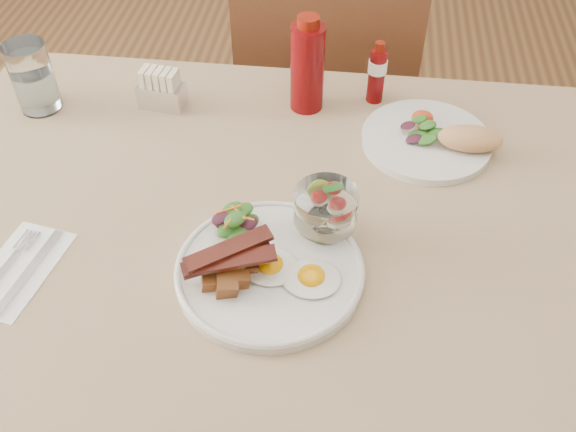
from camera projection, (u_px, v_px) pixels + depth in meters
The scene contains 13 objects.
table at pixel (299, 257), 1.09m from camera, with size 1.33×0.88×0.75m.
chair_far at pixel (326, 99), 1.65m from camera, with size 0.42×0.42×0.93m.
main_plate at pixel (270, 271), 0.95m from camera, with size 0.28×0.28×0.02m, color silver.
fried_eggs at pixel (290, 271), 0.93m from camera, with size 0.17×0.12×0.02m.
bacon_potato_pile at pixel (229, 267), 0.91m from camera, with size 0.14×0.10×0.06m.
side_salad at pixel (236, 223), 0.98m from camera, with size 0.07×0.07×0.04m.
fruit_cup at pixel (326, 208), 0.95m from camera, with size 0.10×0.10×0.10m.
second_plate at pixel (437, 139), 1.15m from camera, with size 0.25×0.23×0.06m.
ketchup_bottle at pixel (307, 66), 1.19m from camera, with size 0.08×0.08×0.19m.
hot_sauce_bottle at pixel (377, 73), 1.22m from camera, with size 0.05×0.05×0.13m.
sugar_caddy at pixel (161, 91), 1.23m from camera, with size 0.09×0.06×0.08m.
water_glass at pixel (34, 81), 1.20m from camera, with size 0.08×0.08×0.13m.
napkin_cutlery at pixel (18, 270), 0.96m from camera, with size 0.13×0.19×0.01m.
Camera 1 is at (0.07, -0.71, 1.49)m, focal length 40.00 mm.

